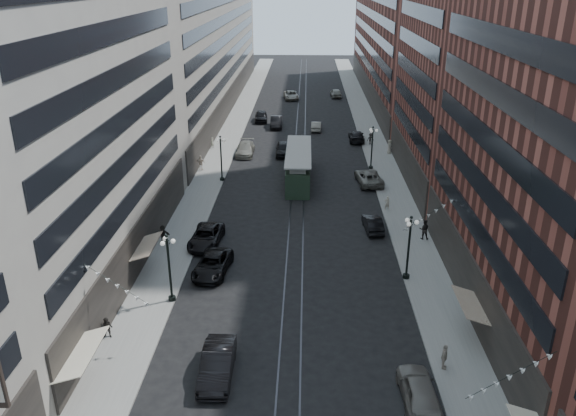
# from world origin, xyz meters

# --- Properties ---
(ground) EXTENTS (220.00, 220.00, 0.00)m
(ground) POSITION_xyz_m (0.00, 60.00, 0.00)
(ground) COLOR black
(ground) RESTS_ON ground
(sidewalk_west) EXTENTS (4.00, 180.00, 0.15)m
(sidewalk_west) POSITION_xyz_m (-11.00, 70.00, 0.07)
(sidewalk_west) COLOR gray
(sidewalk_west) RESTS_ON ground
(sidewalk_east) EXTENTS (4.00, 180.00, 0.15)m
(sidewalk_east) POSITION_xyz_m (11.00, 70.00, 0.07)
(sidewalk_east) COLOR gray
(sidewalk_east) RESTS_ON ground
(rail_west) EXTENTS (0.12, 180.00, 0.02)m
(rail_west) POSITION_xyz_m (-0.70, 70.00, 0.01)
(rail_west) COLOR #2D2D33
(rail_west) RESTS_ON ground
(rail_east) EXTENTS (0.12, 180.00, 0.02)m
(rail_east) POSITION_xyz_m (0.70, 70.00, 0.01)
(rail_east) COLOR #2D2D33
(rail_east) RESTS_ON ground
(building_west_mid) EXTENTS (8.00, 36.00, 28.00)m
(building_west_mid) POSITION_xyz_m (-17.00, 33.00, 14.00)
(building_west_mid) COLOR #A09C8E
(building_west_mid) RESTS_ON ground
(building_west_far) EXTENTS (8.00, 90.00, 26.00)m
(building_west_far) POSITION_xyz_m (-17.00, 96.00, 13.00)
(building_west_far) COLOR #A09C8E
(building_west_far) RESTS_ON ground
(building_east_mid) EXTENTS (8.00, 30.00, 24.00)m
(building_east_mid) POSITION_xyz_m (17.00, 28.00, 12.00)
(building_east_mid) COLOR brown
(building_east_mid) RESTS_ON ground
(building_east_far) EXTENTS (8.00, 72.00, 24.00)m
(building_east_far) POSITION_xyz_m (17.00, 105.00, 12.00)
(building_east_far) COLOR brown
(building_east_far) RESTS_ON ground
(lamppost_sw_far) EXTENTS (1.03, 1.14, 5.52)m
(lamppost_sw_far) POSITION_xyz_m (-9.20, 28.00, 3.10)
(lamppost_sw_far) COLOR black
(lamppost_sw_far) RESTS_ON sidewalk_west
(lamppost_sw_mid) EXTENTS (1.03, 1.14, 5.52)m
(lamppost_sw_mid) POSITION_xyz_m (-9.20, 55.00, 3.10)
(lamppost_sw_mid) COLOR black
(lamppost_sw_mid) RESTS_ON sidewalk_west
(lamppost_se_far) EXTENTS (1.03, 1.14, 5.52)m
(lamppost_se_far) POSITION_xyz_m (9.20, 32.00, 3.10)
(lamppost_se_far) COLOR black
(lamppost_se_far) RESTS_ON sidewalk_east
(lamppost_se_mid) EXTENTS (1.03, 1.14, 5.52)m
(lamppost_se_mid) POSITION_xyz_m (9.20, 60.00, 3.10)
(lamppost_se_mid) COLOR black
(lamppost_se_mid) RESTS_ON sidewalk_east
(streetcar) EXTENTS (2.98, 13.48, 3.73)m
(streetcar) POSITION_xyz_m (0.00, 55.79, 1.72)
(streetcar) COLOR #1F3222
(streetcar) RESTS_ON ground
(car_2) EXTENTS (3.13, 5.79, 1.54)m
(car_2) POSITION_xyz_m (-6.80, 32.61, 0.77)
(car_2) COLOR black
(car_2) RESTS_ON ground
(car_4) EXTENTS (2.14, 5.02, 1.69)m
(car_4) POSITION_xyz_m (7.60, 17.67, 0.85)
(car_4) COLOR slate
(car_4) RESTS_ON ground
(car_5) EXTENTS (1.96, 5.41, 1.77)m
(car_5) POSITION_xyz_m (-4.44, 19.59, 0.89)
(car_5) COLOR black
(car_5) RESTS_ON ground
(pedestrian_2) EXTENTS (0.76, 0.44, 1.54)m
(pedestrian_2) POSITION_xyz_m (-12.50, 23.14, 0.92)
(pedestrian_2) COLOR black
(pedestrian_2) RESTS_ON sidewalk_west
(pedestrian_4) EXTENTS (0.72, 1.09, 1.72)m
(pedestrian_4) POSITION_xyz_m (9.71, 20.60, 1.01)
(pedestrian_4) COLOR #AA9D8D
(pedestrian_4) RESTS_ON sidewalk_east
(car_7) EXTENTS (2.94, 5.83, 1.58)m
(car_7) POSITION_xyz_m (-8.23, 37.91, 0.79)
(car_7) COLOR black
(car_7) RESTS_ON ground
(car_8) EXTENTS (2.38, 5.75, 1.66)m
(car_8) POSITION_xyz_m (-7.51, 65.89, 0.83)
(car_8) COLOR gray
(car_8) RESTS_ON ground
(car_9) EXTENTS (2.40, 5.30, 1.76)m
(car_9) POSITION_xyz_m (-6.80, 84.95, 0.88)
(car_9) COLOR black
(car_9) RESTS_ON ground
(car_10) EXTENTS (1.87, 4.47, 1.44)m
(car_10) POSITION_xyz_m (7.47, 41.47, 0.72)
(car_10) COLOR black
(car_10) RESTS_ON ground
(car_11) EXTENTS (3.29, 6.10, 1.63)m
(car_11) POSITION_xyz_m (8.40, 54.75, 0.81)
(car_11) COLOR #65635A
(car_11) RESTS_ON ground
(car_12) EXTENTS (2.25, 5.41, 1.56)m
(car_12) POSITION_xyz_m (8.40, 73.19, 0.78)
(car_12) COLOR black
(car_12) RESTS_ON ground
(car_13) EXTENTS (2.23, 5.28, 1.78)m
(car_13) POSITION_xyz_m (-2.20, 65.90, 0.89)
(car_13) COLOR black
(car_13) RESTS_ON ground
(car_14) EXTENTS (1.69, 4.40, 1.43)m
(car_14) POSITION_xyz_m (2.47, 79.30, 0.72)
(car_14) COLOR gray
(car_14) RESTS_ON ground
(pedestrian_5) EXTENTS (1.62, 0.84, 1.68)m
(pedestrian_5) POSITION_xyz_m (-12.25, 37.94, 0.99)
(pedestrian_5) COLOR black
(pedestrian_5) RESTS_ON sidewalk_west
(pedestrian_6) EXTENTS (1.19, 0.66, 1.93)m
(pedestrian_6) POSITION_xyz_m (-12.37, 58.60, 1.12)
(pedestrian_6) COLOR beige
(pedestrian_6) RESTS_ON sidewalk_west
(pedestrian_7) EXTENTS (1.00, 0.64, 1.93)m
(pedestrian_7) POSITION_xyz_m (12.02, 39.46, 1.11)
(pedestrian_7) COLOR black
(pedestrian_7) RESTS_ON sidewalk_east
(pedestrian_8) EXTENTS (0.57, 0.40, 1.49)m
(pedestrian_8) POSITION_xyz_m (9.50, 46.49, 0.90)
(pedestrian_8) COLOR #B8AE98
(pedestrian_8) RESTS_ON sidewalk_east
(pedestrian_9) EXTENTS (1.14, 0.75, 1.64)m
(pedestrian_9) POSITION_xyz_m (10.26, 71.08, 0.97)
(pedestrian_9) COLOR black
(pedestrian_9) RESTS_ON sidewalk_east
(car_extra_0) EXTENTS (3.38, 6.07, 1.61)m
(car_extra_0) POSITION_xyz_m (-2.20, 103.37, 0.80)
(car_extra_0) COLOR gray
(car_extra_0) RESTS_ON ground
(car_extra_1) EXTENTS (2.02, 5.38, 1.75)m
(car_extra_1) POSITION_xyz_m (-4.00, 81.06, 0.88)
(car_extra_1) COLOR black
(car_extra_1) RESTS_ON ground
(car_extra_2) EXTENTS (2.30, 5.14, 1.72)m
(car_extra_2) POSITION_xyz_m (6.80, 105.73, 0.86)
(car_extra_2) COLOR slate
(car_extra_2) RESTS_ON ground
(pedestrian_extra_1) EXTENTS (0.65, 0.67, 1.55)m
(pedestrian_extra_1) POSITION_xyz_m (-12.50, 68.41, 0.93)
(pedestrian_extra_1) COLOR #B1AC92
(pedestrian_extra_1) RESTS_ON sidewalk_west
(pedestrian_extra_2) EXTENTS (0.94, 1.07, 1.94)m
(pedestrian_extra_2) POSITION_xyz_m (12.42, 66.70, 1.12)
(pedestrian_extra_2) COLOR #9D9482
(pedestrian_extra_2) RESTS_ON sidewalk_east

